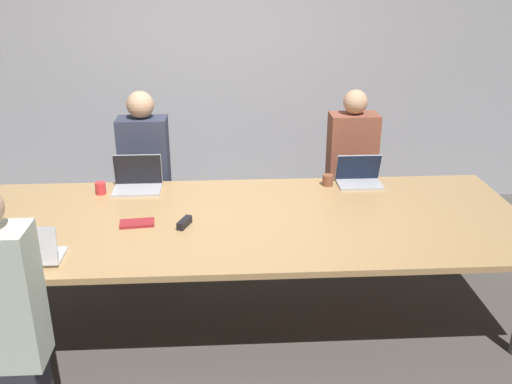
# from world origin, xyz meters

# --- Properties ---
(ground_plane) EXTENTS (24.00, 24.00, 0.00)m
(ground_plane) POSITION_xyz_m (0.00, 0.00, 0.00)
(ground_plane) COLOR #4C4742
(curtain_wall) EXTENTS (12.00, 0.06, 2.80)m
(curtain_wall) POSITION_xyz_m (0.00, 2.14, 1.40)
(curtain_wall) COLOR #ADADB2
(curtain_wall) RESTS_ON ground_plane
(conference_table) EXTENTS (4.28, 1.48, 0.75)m
(conference_table) POSITION_xyz_m (0.00, 0.00, 0.70)
(conference_table) COLOR tan
(conference_table) RESTS_ON ground_plane
(laptop_far_midleft) EXTENTS (0.36, 0.25, 0.26)m
(laptop_far_midleft) POSITION_xyz_m (-0.56, 0.59, 0.82)
(laptop_far_midleft) COLOR #B7B7BC
(laptop_far_midleft) RESTS_ON conference_table
(person_far_midleft) EXTENTS (0.40, 0.24, 1.42)m
(person_far_midleft) POSITION_xyz_m (-0.56, 0.99, 0.69)
(person_far_midleft) COLOR #2D2D38
(person_far_midleft) RESTS_ON ground_plane
(cup_far_midleft) EXTENTS (0.08, 0.08, 0.09)m
(cup_far_midleft) POSITION_xyz_m (-0.83, 0.51, 0.79)
(cup_far_midleft) COLOR red
(cup_far_midleft) RESTS_ON conference_table
(laptop_near_left) EXTENTS (0.34, 0.24, 0.24)m
(laptop_near_left) POSITION_xyz_m (-1.02, -0.54, 0.82)
(laptop_near_left) COLOR silver
(laptop_near_left) RESTS_ON conference_table
(person_near_left) EXTENTS (0.40, 0.24, 1.42)m
(person_near_left) POSITION_xyz_m (-1.03, -1.04, 0.69)
(person_near_left) COLOR #2D2D38
(person_near_left) RESTS_ON ground_plane
(laptop_far_right) EXTENTS (0.34, 0.23, 0.23)m
(laptop_far_right) POSITION_xyz_m (1.14, 0.60, 0.82)
(laptop_far_right) COLOR #B7B7BC
(laptop_far_right) RESTS_ON conference_table
(person_far_right) EXTENTS (0.40, 0.24, 1.40)m
(person_far_right) POSITION_xyz_m (1.18, 1.02, 0.68)
(person_far_right) COLOR #2D2D38
(person_far_right) RESTS_ON ground_plane
(cup_far_right) EXTENTS (0.08, 0.08, 0.09)m
(cup_far_right) POSITION_xyz_m (0.90, 0.58, 0.79)
(cup_far_right) COLOR brown
(cup_far_right) RESTS_ON conference_table
(stapler) EXTENTS (0.10, 0.16, 0.05)m
(stapler) POSITION_xyz_m (-0.17, -0.10, 0.77)
(stapler) COLOR black
(stapler) RESTS_ON conference_table
(notebook) EXTENTS (0.24, 0.15, 0.02)m
(notebook) POSITION_xyz_m (-0.48, -0.06, 0.76)
(notebook) COLOR maroon
(notebook) RESTS_ON conference_table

